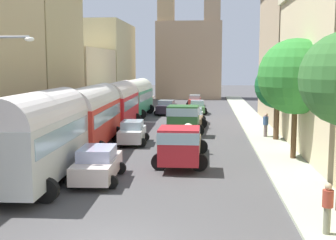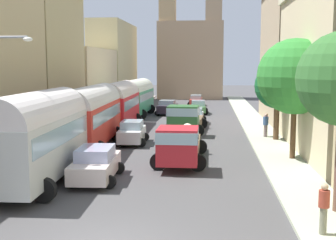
# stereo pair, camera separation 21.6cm
# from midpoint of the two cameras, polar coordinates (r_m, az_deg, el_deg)

# --- Properties ---
(ground_plane) EXTENTS (154.00, 154.00, 0.00)m
(ground_plane) POSITION_cam_midpoint_polar(r_m,az_deg,el_deg) (40.06, 1.03, -0.64)
(ground_plane) COLOR #474546
(sidewalk_left) EXTENTS (2.50, 70.00, 0.14)m
(sidewalk_left) POSITION_cam_midpoint_polar(r_m,az_deg,el_deg) (41.25, -9.07, -0.41)
(sidewalk_left) COLOR #A2968E
(sidewalk_left) RESTS_ON ground
(sidewalk_right) EXTENTS (2.50, 70.00, 0.14)m
(sidewalk_right) POSITION_cam_midpoint_polar(r_m,az_deg,el_deg) (40.15, 11.40, -0.67)
(sidewalk_right) COLOR #A9AF96
(sidewalk_right) RESTS_ON ground
(building_left_2) EXTENTS (6.10, 9.52, 11.77)m
(building_left_2) POSITION_cam_midpoint_polar(r_m,az_deg,el_deg) (38.47, -16.57, 7.56)
(building_left_2) COLOR tan
(building_left_2) RESTS_ON ground
(building_left_3) EXTENTS (5.10, 13.63, 7.19)m
(building_left_3) POSITION_cam_midpoint_polar(r_m,az_deg,el_deg) (50.10, -10.95, 4.93)
(building_left_3) COLOR beige
(building_left_3) RESTS_ON ground
(building_left_4) EXTENTS (4.23, 14.71, 11.31)m
(building_left_4) POSITION_cam_midpoint_polar(r_m,az_deg,el_deg) (64.21, -6.89, 7.33)
(building_left_4) COLOR #C9BB85
(building_left_4) RESTS_ON ground
(building_right_1) EXTENTS (4.90, 14.81, 10.59)m
(building_right_1) POSITION_cam_midpoint_polar(r_m,az_deg,el_deg) (28.73, 21.08, 6.44)
(building_right_1) COLOR beige
(building_right_1) RESTS_ON ground
(building_right_2) EXTENTS (6.47, 13.14, 12.76)m
(building_right_2) POSITION_cam_midpoint_polar(r_m,az_deg,el_deg) (43.10, 16.85, 8.14)
(building_right_2) COLOR tan
(building_right_2) RESTS_ON ground
(distant_church) EXTENTS (10.23, 6.21, 20.93)m
(distant_church) POSITION_cam_midpoint_polar(r_m,az_deg,el_deg) (71.04, 3.03, 8.68)
(distant_church) COLOR tan
(distant_church) RESTS_ON ground
(parked_bus_0) EXTENTS (3.47, 8.45, 4.28)m
(parked_bus_0) POSITION_cam_midpoint_polar(r_m,az_deg,el_deg) (20.78, -16.25, -1.69)
(parked_bus_0) COLOR silver
(parked_bus_0) RESTS_ON ground
(parked_bus_1) EXTENTS (3.44, 9.80, 4.09)m
(parked_bus_1) POSITION_cam_midpoint_polar(r_m,az_deg,el_deg) (29.27, -9.75, 0.82)
(parked_bus_1) COLOR red
(parked_bus_1) RESTS_ON ground
(parked_bus_2) EXTENTS (3.30, 8.55, 4.00)m
(parked_bus_2) POSITION_cam_midpoint_polar(r_m,az_deg,el_deg) (37.99, -6.20, 2.26)
(parked_bus_2) COLOR red
(parked_bus_2) RESTS_ON ground
(parked_bus_3) EXTENTS (3.36, 8.68, 3.90)m
(parked_bus_3) POSITION_cam_midpoint_polar(r_m,az_deg,el_deg) (46.82, -3.98, 3.14)
(parked_bus_3) COLOR #309064
(parked_bus_3) RESTS_ON ground
(cargo_truck_0) EXTENTS (2.94, 7.33, 2.28)m
(cargo_truck_0) POSITION_cam_midpoint_polar(r_m,az_deg,el_deg) (24.03, 1.80, -3.07)
(cargo_truck_0) COLOR #B41F27
(cargo_truck_0) RESTS_ON ground
(cargo_truck_1) EXTENTS (3.41, 6.92, 2.35)m
(cargo_truck_1) POSITION_cam_midpoint_polar(r_m,az_deg,el_deg) (35.01, 2.44, 0.24)
(cargo_truck_1) COLOR #2C5E2E
(cargo_truck_1) RESTS_ON ground
(car_0) EXTENTS (2.37, 4.12, 1.46)m
(car_0) POSITION_cam_midpoint_polar(r_m,az_deg,el_deg) (40.97, 3.51, 0.57)
(car_0) COLOR silver
(car_0) RESTS_ON ground
(car_1) EXTENTS (2.30, 4.01, 1.50)m
(car_1) POSITION_cam_midpoint_polar(r_m,az_deg,el_deg) (49.17, 4.05, 1.68)
(car_1) COLOR #528F4E
(car_1) RESTS_ON ground
(car_2) EXTENTS (2.18, 4.25, 1.44)m
(car_2) POSITION_cam_midpoint_polar(r_m,az_deg,el_deg) (58.78, 3.75, 2.57)
(car_2) COLOR #BC372F
(car_2) RESTS_ON ground
(car_3) EXTENTS (2.50, 4.36, 1.61)m
(car_3) POSITION_cam_midpoint_polar(r_m,az_deg,el_deg) (21.14, -9.05, -5.64)
(car_3) COLOR beige
(car_3) RESTS_ON ground
(car_4) EXTENTS (2.28, 3.82, 1.62)m
(car_4) POSITION_cam_midpoint_polar(r_m,az_deg,el_deg) (30.51, -4.48, -1.61)
(car_4) COLOR white
(car_4) RESTS_ON ground
(car_5) EXTENTS (2.53, 3.77, 1.60)m
(car_5) POSITION_cam_midpoint_polar(r_m,az_deg,el_deg) (48.04, 0.03, 1.64)
(car_5) COLOR #2A212C
(car_5) RESTS_ON ground
(pedestrian_0) EXTENTS (0.49, 0.49, 1.80)m
(pedestrian_0) POSITION_cam_midpoint_polar(r_m,az_deg,el_deg) (14.96, 19.89, -10.52)
(pedestrian_0) COLOR slate
(pedestrian_0) RESTS_ON ground
(pedestrian_1) EXTENTS (0.32, 0.32, 1.86)m
(pedestrian_1) POSITION_cam_midpoint_polar(r_m,az_deg,el_deg) (33.65, 12.76, -0.47)
(pedestrian_1) COLOR #272A45
(pedestrian_1) RESTS_ON ground
(pedestrian_2) EXTENTS (0.55, 0.55, 1.84)m
(pedestrian_2) POSITION_cam_midpoint_polar(r_m,az_deg,el_deg) (33.36, 12.68, -0.60)
(pedestrian_2) COLOR slate
(pedestrian_2) RESTS_ON ground
(roadside_tree_1) EXTENTS (4.27, 4.27, 6.94)m
(roadside_tree_1) POSITION_cam_midpoint_polar(r_m,az_deg,el_deg) (25.79, 16.34, 5.39)
(roadside_tree_1) COLOR brown
(roadside_tree_1) RESTS_ON ground
(roadside_tree_2) EXTENTS (3.22, 3.22, 5.58)m
(roadside_tree_2) POSITION_cam_midpoint_polar(r_m,az_deg,el_deg) (32.14, 14.15, 4.26)
(roadside_tree_2) COLOR brown
(roadside_tree_2) RESTS_ON ground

